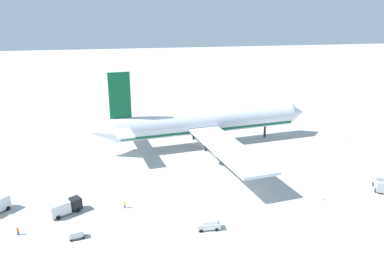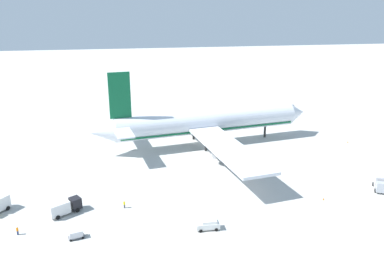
{
  "view_description": "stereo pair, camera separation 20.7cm",
  "coord_description": "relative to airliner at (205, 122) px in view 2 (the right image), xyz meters",
  "views": [
    {
      "loc": [
        -26.58,
        -107.62,
        40.12
      ],
      "look_at": [
        -5.66,
        -3.05,
        6.44
      ],
      "focal_mm": 35.53,
      "sensor_mm": 36.0,
      "label": 1
    },
    {
      "loc": [
        -26.37,
        -107.66,
        40.12
      ],
      "look_at": [
        -5.66,
        -3.05,
        6.44
      ],
      "focal_mm": 35.53,
      "sensor_mm": 36.0,
      "label": 2
    }
  ],
  "objects": [
    {
      "name": "ground_plane",
      "position": [
        1.19,
        0.25,
        -7.07
      ],
      "size": [
        600.0,
        600.0,
        0.0
      ],
      "primitive_type": "plane",
      "color": "#B2B2AD"
    },
    {
      "name": "baggage_cart_0",
      "position": [
        47.88,
        41.15,
        -6.8
      ],
      "size": [
        2.28,
        3.32,
        0.4
      ],
      "color": "#595B60",
      "rests_on": "ground"
    },
    {
      "name": "ground_worker_0",
      "position": [
        -25.32,
        -34.91,
        -6.21
      ],
      "size": [
        0.43,
        0.43,
        1.69
      ],
      "color": "#3F3F47",
      "rests_on": "ground"
    },
    {
      "name": "traffic_cone_0",
      "position": [
        44.41,
        -7.16,
        -6.79
      ],
      "size": [
        0.36,
        0.36,
        0.55
      ],
      "primitive_type": "cone",
      "color": "orange",
      "rests_on": "ground"
    },
    {
      "name": "ground_worker_1",
      "position": [
        -45.01,
        -41.09,
        -6.23
      ],
      "size": [
        0.45,
        0.45,
        1.65
      ],
      "color": "navy",
      "rests_on": "ground"
    },
    {
      "name": "service_truck_2",
      "position": [
        33.04,
        -37.69,
        -5.35
      ],
      "size": [
        4.7,
        5.92,
        3.21
      ],
      "color": "#999EA5",
      "rests_on": "ground"
    },
    {
      "name": "airliner",
      "position": [
        0.0,
        0.0,
        0.0
      ],
      "size": [
        69.51,
        77.92,
        23.69
      ],
      "color": "silver",
      "rests_on": "ground"
    },
    {
      "name": "traffic_cone_1",
      "position": [
        17.59,
        -39.86,
        -6.79
      ],
      "size": [
        0.36,
        0.36,
        0.55
      ],
      "primitive_type": "cone",
      "color": "orange",
      "rests_on": "ground"
    },
    {
      "name": "service_truck_0",
      "position": [
        -37.33,
        -35.0,
        -5.45
      ],
      "size": [
        6.76,
        5.32,
        2.9
      ],
      "color": "black",
      "rests_on": "ground"
    },
    {
      "name": "baggage_cart_1",
      "position": [
        -34.25,
        -44.37,
        -6.25
      ],
      "size": [
        3.48,
        2.05,
        1.51
      ],
      "color": "#595B60",
      "rests_on": "ground"
    },
    {
      "name": "service_van",
      "position": [
        -9.95,
        -46.15,
        -6.04
      ],
      "size": [
        4.56,
        2.25,
        1.97
      ],
      "color": "white",
      "rests_on": "ground"
    }
  ]
}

